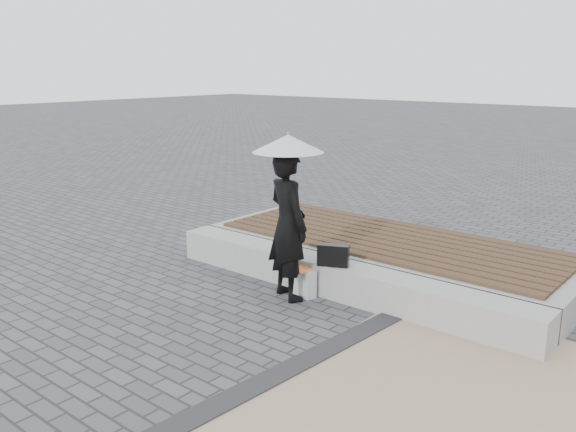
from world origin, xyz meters
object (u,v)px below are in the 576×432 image
(parasol, at_px, (288,143))
(handbag, at_px, (333,255))
(seating_ledge, at_px, (338,278))
(woman, at_px, (288,225))
(canvas_tote, at_px, (304,282))

(parasol, height_order, handbag, parasol)
(seating_ledge, xyz_separation_m, handbag, (0.01, -0.13, 0.33))
(seating_ledge, bearing_deg, parasol, -132.18)
(seating_ledge, height_order, woman, woman)
(seating_ledge, bearing_deg, canvas_tote, -134.04)
(woman, xyz_separation_m, canvas_tote, (0.12, 0.15, -0.72))
(woman, distance_m, parasol, 0.95)
(woman, xyz_separation_m, handbag, (0.43, 0.32, -0.36))
(seating_ledge, xyz_separation_m, parasol, (-0.41, -0.45, 1.65))
(woman, bearing_deg, canvas_tote, -107.27)
(parasol, bearing_deg, handbag, 36.94)
(woman, distance_m, handbag, 0.64)
(seating_ledge, relative_size, canvas_tote, 14.53)
(woman, height_order, parasol, parasol)
(woman, bearing_deg, handbag, -122.19)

